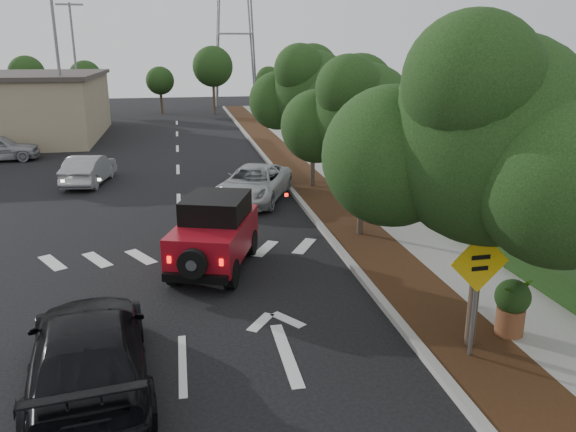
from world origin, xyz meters
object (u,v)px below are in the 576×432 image
object	(u,v)px
silver_suv_ahead	(254,184)
speed_hump_sign	(478,278)
red_jeep	(216,231)
black_suv_oncoming	(89,351)

from	to	relation	value
silver_suv_ahead	speed_hump_sign	xyz separation A→B (m)	(2.50, -12.43, 1.05)
red_jeep	black_suv_oncoming	world-z (taller)	red_jeep
black_suv_oncoming	silver_suv_ahead	bearing A→B (deg)	-118.00
black_suv_oncoming	speed_hump_sign	world-z (taller)	speed_hump_sign
red_jeep	black_suv_oncoming	xyz separation A→B (m)	(-2.57, -5.33, -0.29)
black_suv_oncoming	speed_hump_sign	bearing A→B (deg)	168.63
silver_suv_ahead	speed_hump_sign	size ratio (longest dim) A/B	1.94
red_jeep	speed_hump_sign	size ratio (longest dim) A/B	1.62
black_suv_oncoming	speed_hump_sign	size ratio (longest dim) A/B	1.98
black_suv_oncoming	red_jeep	bearing A→B (deg)	-123.26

